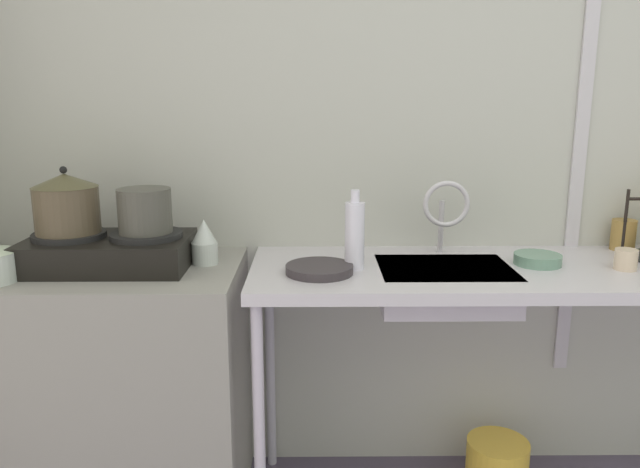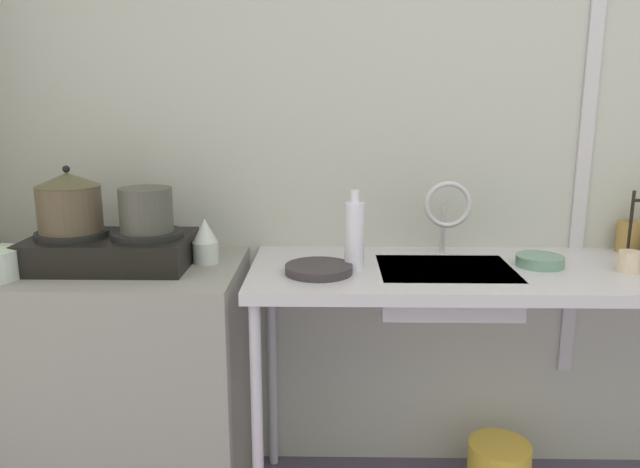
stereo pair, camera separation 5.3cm
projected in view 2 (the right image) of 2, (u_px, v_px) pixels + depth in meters
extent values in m
cube|color=#BABAAF|center=(538.00, 131.00, 2.26)|extent=(4.88, 0.10, 2.67)
cube|color=silver|center=(590.00, 94.00, 2.18)|extent=(0.05, 0.01, 2.13)
cube|color=gray|center=(112.00, 388.00, 2.16)|extent=(0.92, 0.57, 0.90)
cube|color=silver|center=(501.00, 273.00, 2.04)|extent=(1.68, 0.57, 0.04)
cylinder|color=silver|center=(257.00, 432.00, 1.91)|extent=(0.04, 0.04, 0.86)
cylinder|color=silver|center=(272.00, 364.00, 2.39)|extent=(0.04, 0.04, 0.86)
cube|color=black|center=(111.00, 251.00, 2.05)|extent=(0.53, 0.32, 0.10)
cylinder|color=black|center=(72.00, 234.00, 2.03)|extent=(0.24, 0.24, 0.02)
cylinder|color=black|center=(148.00, 234.00, 2.03)|extent=(0.24, 0.24, 0.02)
cylinder|color=brown|center=(70.00, 209.00, 2.02)|extent=(0.21, 0.21, 0.15)
cone|color=brown|center=(67.00, 179.00, 1.99)|extent=(0.21, 0.21, 0.04)
sphere|color=black|center=(66.00, 169.00, 1.99)|extent=(0.02, 0.02, 0.02)
cylinder|color=#48473E|center=(146.00, 210.00, 2.01)|extent=(0.17, 0.17, 0.15)
cylinder|color=silver|center=(206.00, 252.00, 2.09)|extent=(0.09, 0.09, 0.07)
cone|color=silver|center=(205.00, 230.00, 2.07)|extent=(0.08, 0.08, 0.08)
cube|color=silver|center=(445.00, 287.00, 2.04)|extent=(0.44, 0.34, 0.13)
cylinder|color=silver|center=(443.00, 227.00, 2.20)|extent=(0.02, 0.02, 0.19)
torus|color=silver|center=(448.00, 205.00, 2.11)|extent=(0.16, 0.02, 0.16)
cylinder|color=#332D30|center=(319.00, 269.00, 1.97)|extent=(0.22, 0.22, 0.03)
cylinder|color=black|center=(631.00, 223.00, 2.18)|extent=(0.01, 0.01, 0.23)
cylinder|color=beige|center=(630.00, 262.00, 1.98)|extent=(0.07, 0.07, 0.07)
cylinder|color=gray|center=(540.00, 261.00, 2.05)|extent=(0.16, 0.16, 0.04)
cylinder|color=white|center=(355.00, 236.00, 2.00)|extent=(0.07, 0.07, 0.22)
cylinder|color=white|center=(355.00, 196.00, 1.97)|extent=(0.03, 0.03, 0.04)
cylinder|color=#A17C3C|center=(629.00, 237.00, 2.23)|extent=(0.09, 0.09, 0.11)
cylinder|color=olive|center=(631.00, 219.00, 2.22)|extent=(0.04, 0.06, 0.17)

